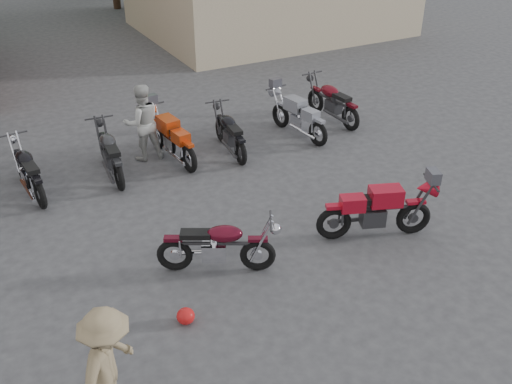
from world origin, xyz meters
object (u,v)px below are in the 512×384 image
person_tan (110,367)px  row_bike_5 (230,131)px  vintage_motorcycle (218,243)px  row_bike_3 (110,151)px  row_bike_7 (332,99)px  row_bike_4 (171,136)px  row_bike_6 (298,114)px  row_bike_2 (27,168)px  person_light (142,122)px  sportbike (378,208)px  helmet (186,316)px

person_tan → row_bike_5: (4.66, 6.26, -0.29)m
vintage_motorcycle → row_bike_5: 4.70m
row_bike_3 → row_bike_7: (6.18, 0.27, 0.02)m
row_bike_4 → row_bike_6: bearing=-101.2°
vintage_motorcycle → row_bike_5: (2.23, 4.14, -0.01)m
person_tan → row_bike_2: (0.03, 6.48, -0.28)m
person_light → row_bike_3: bearing=27.9°
row_bike_2 → row_bike_5: row_bike_2 is taller
vintage_motorcycle → person_tan: bearing=-110.4°
sportbike → row_bike_4: bearing=135.4°
person_light → row_bike_5: bearing=163.6°
row_bike_2 → vintage_motorcycle: bearing=-156.9°
row_bike_7 → sportbike: bearing=150.2°
helmet → row_bike_6: row_bike_6 is taller
person_tan → row_bike_5: person_tan is taller
helmet → row_bike_2: row_bike_2 is taller
row_bike_2 → row_bike_3: row_bike_3 is taller
person_tan → row_bike_2: size_ratio=0.86×
sportbike → row_bike_2: (-5.43, 4.80, -0.03)m
person_tan → row_bike_3: (1.79, 6.46, -0.27)m
row_bike_2 → row_bike_5: (4.62, -0.22, -0.02)m
row_bike_4 → row_bike_5: size_ratio=1.08×
person_light → row_bike_2: person_light is taller
person_tan → row_bike_3: bearing=22.5°
helmet → person_light: 5.95m
row_bike_6 → sportbike: bearing=157.5°
vintage_motorcycle → row_bike_3: (-0.63, 4.34, 0.02)m
helmet → row_bike_4: bearing=70.9°
sportbike → row_bike_3: sportbike is taller
row_bike_7 → row_bike_6: bearing=104.1°
sportbike → helmet: size_ratio=7.48×
vintage_motorcycle → helmet: vintage_motorcycle is taller
sportbike → row_bike_4: (-2.19, 4.87, -0.00)m
row_bike_2 → row_bike_4: row_bike_4 is taller
person_light → row_bike_5: (1.93, -0.65, -0.35)m
row_bike_6 → row_bike_7: size_ratio=0.97×
vintage_motorcycle → person_tan: person_tan is taller
person_tan → row_bike_5: 7.81m
row_bike_3 → row_bike_4: 1.49m
vintage_motorcycle → row_bike_7: size_ratio=0.94×
person_light → row_bike_5: person_light is taller
person_light → person_tan: (-2.73, -6.91, -0.06)m
row_bike_7 → person_light: bearing=84.6°
person_tan → row_bike_7: (7.97, 6.73, -0.25)m
row_bike_2 → row_bike_7: size_ratio=0.95×
person_light → row_bike_7: person_light is taller
row_bike_5 → person_tan: bearing=149.5°
row_bike_2 → row_bike_6: size_ratio=0.98×
row_bike_3 → row_bike_6: 4.83m
row_bike_3 → row_bike_7: bearing=-83.8°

